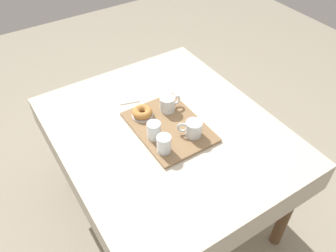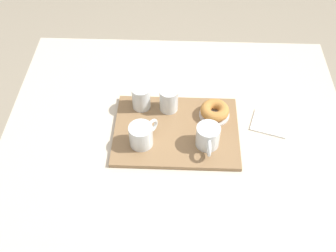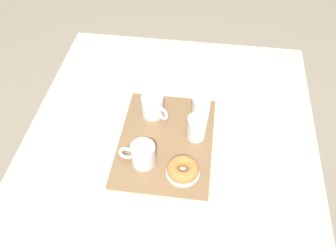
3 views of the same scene
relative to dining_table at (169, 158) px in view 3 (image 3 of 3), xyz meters
name	(u,v)px [view 3 (image 3 of 3)]	position (x,y,z in m)	size (l,w,h in m)	color
ground_plane	(169,234)	(0.00, 0.00, -0.64)	(6.00, 6.00, 0.00)	gray
dining_table	(169,158)	(0.00, 0.00, 0.00)	(1.25, 1.06, 0.73)	beige
serving_tray	(166,141)	(0.00, 0.01, 0.10)	(0.44, 0.33, 0.02)	olive
tea_mug_left	(153,107)	(0.12, 0.08, 0.14)	(0.10, 0.11, 0.08)	white
tea_mug_right	(143,155)	(-0.11, 0.08, 0.14)	(0.08, 0.12, 0.08)	white
water_glass_near	(197,129)	(0.03, -0.09, 0.15)	(0.07, 0.07, 0.09)	white
water_glass_far	(201,108)	(0.13, -0.10, 0.15)	(0.07, 0.07, 0.09)	white
donut_plate_left	(183,173)	(-0.14, -0.06, 0.11)	(0.11, 0.11, 0.01)	silver
sugar_donut_left	(183,169)	(-0.14, -0.06, 0.13)	(0.11, 0.11, 0.04)	#BC7F3D
paper_napkin	(168,232)	(-0.34, -0.04, 0.09)	(0.13, 0.11, 0.01)	white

